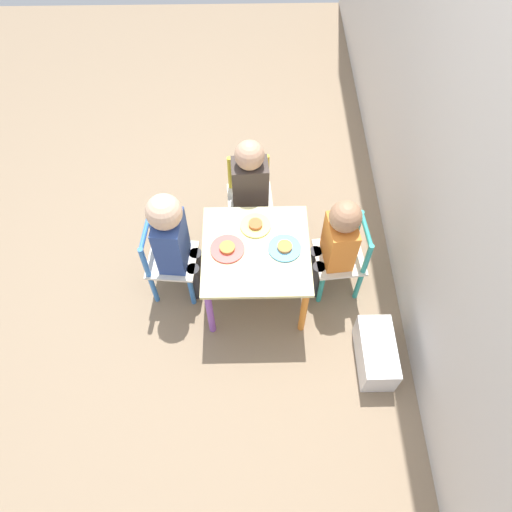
% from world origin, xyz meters
% --- Properties ---
extents(ground_plane, '(6.00, 6.00, 0.00)m').
position_xyz_m(ground_plane, '(0.00, 0.00, 0.00)').
color(ground_plane, '#8C755B').
extents(house_wall, '(6.00, 0.06, 2.60)m').
position_xyz_m(house_wall, '(0.00, 0.84, 1.30)').
color(house_wall, silver).
rests_on(house_wall, ground_plane).
extents(kids_table, '(0.55, 0.55, 0.43)m').
position_xyz_m(kids_table, '(0.00, 0.00, 0.36)').
color(kids_table, beige).
rests_on(kids_table, ground_plane).
extents(chair_blue, '(0.28, 0.28, 0.52)m').
position_xyz_m(chair_blue, '(-0.05, -0.48, 0.25)').
color(chair_blue, silver).
rests_on(chair_blue, ground_plane).
extents(chair_yellow, '(0.27, 0.27, 0.52)m').
position_xyz_m(chair_yellow, '(-0.48, -0.03, 0.25)').
color(chair_yellow, silver).
rests_on(chair_yellow, ground_plane).
extents(chair_teal, '(0.28, 0.28, 0.52)m').
position_xyz_m(chair_teal, '(-0.05, 0.48, 0.25)').
color(chair_teal, silver).
rests_on(chair_teal, ground_plane).
extents(child_front, '(0.21, 0.23, 0.78)m').
position_xyz_m(child_front, '(-0.04, -0.42, 0.48)').
color(child_front, '#38383D').
rests_on(child_front, ground_plane).
extents(child_left, '(0.22, 0.21, 0.74)m').
position_xyz_m(child_left, '(-0.42, -0.02, 0.44)').
color(child_left, '#7A6B5B').
rests_on(child_left, ground_plane).
extents(child_back, '(0.21, 0.22, 0.71)m').
position_xyz_m(child_back, '(-0.04, 0.41, 0.43)').
color(child_back, '#38383D').
rests_on(child_back, ground_plane).
extents(plate_front, '(0.18, 0.18, 0.03)m').
position_xyz_m(plate_front, '(-0.00, -0.15, 0.43)').
color(plate_front, '#E54C47').
rests_on(plate_front, kids_table).
extents(plate_left, '(0.16, 0.16, 0.03)m').
position_xyz_m(plate_left, '(-0.15, 0.00, 0.43)').
color(plate_left, '#EADB66').
rests_on(plate_left, kids_table).
extents(plate_back, '(0.17, 0.17, 0.03)m').
position_xyz_m(plate_back, '(0.00, 0.15, 0.43)').
color(plate_back, '#4C9EE0').
rests_on(plate_back, kids_table).
extents(storage_bin, '(0.35, 0.17, 0.19)m').
position_xyz_m(storage_bin, '(0.44, 0.61, 0.10)').
color(storage_bin, silver).
rests_on(storage_bin, ground_plane).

